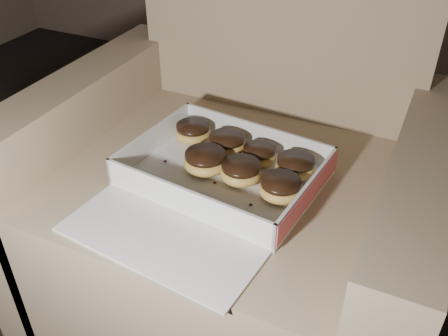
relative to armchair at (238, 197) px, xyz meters
name	(u,v)px	position (x,y,z in m)	size (l,w,h in m)	color
armchair	(238,197)	(0.00, 0.00, 0.00)	(0.87, 0.74, 0.91)	#937C5E
bakery_box	(215,184)	(0.01, -0.14, 0.13)	(0.42, 0.47, 0.06)	silver
donut_a	(241,172)	(0.05, -0.10, 0.15)	(0.08, 0.08, 0.04)	gold
donut_b	(227,144)	(-0.02, -0.02, 0.15)	(0.08, 0.08, 0.04)	gold
donut_c	(295,167)	(0.14, -0.04, 0.15)	(0.08, 0.08, 0.04)	gold
donut_d	(259,154)	(0.06, -0.02, 0.15)	(0.07, 0.07, 0.04)	gold
donut_e	(205,161)	(-0.03, -0.10, 0.15)	(0.09, 0.09, 0.04)	gold
donut_f	(193,132)	(-0.11, 0.00, 0.15)	(0.08, 0.08, 0.04)	gold
donut_g	(280,188)	(0.14, -0.12, 0.15)	(0.08, 0.08, 0.04)	gold
crumb_a	(251,205)	(0.10, -0.16, 0.13)	(0.01, 0.01, 0.00)	black
crumb_b	(206,173)	(-0.03, -0.11, 0.13)	(0.01, 0.01, 0.00)	black
crumb_c	(215,183)	(0.00, -0.13, 0.13)	(0.01, 0.01, 0.00)	black
crumb_d	(165,161)	(-0.13, -0.11, 0.13)	(0.01, 0.01, 0.00)	black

